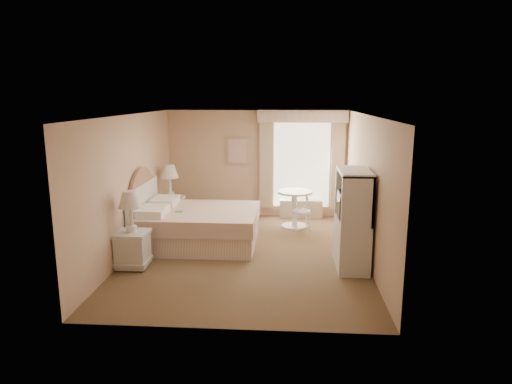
# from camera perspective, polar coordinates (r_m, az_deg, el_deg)

# --- Properties ---
(room) EXTENTS (4.21, 5.51, 2.51)m
(room) POSITION_cam_1_polar(r_m,az_deg,el_deg) (8.06, -1.21, 0.68)
(room) COLOR brown
(room) RESTS_ON ground
(window) EXTENTS (2.05, 0.22, 2.51)m
(window) POSITION_cam_1_polar(r_m,az_deg,el_deg) (10.63, 5.74, 3.86)
(window) COLOR white
(window) RESTS_ON room
(framed_art) EXTENTS (0.52, 0.04, 0.62)m
(framed_art) POSITION_cam_1_polar(r_m,az_deg,el_deg) (10.72, -2.31, 5.11)
(framed_art) COLOR tan
(framed_art) RESTS_ON room
(bed) EXTENTS (2.30, 1.81, 1.60)m
(bed) POSITION_cam_1_polar(r_m,az_deg,el_deg) (8.90, -8.07, -4.09)
(bed) COLOR tan
(bed) RESTS_ON room
(nightstand_near) EXTENTS (0.53, 0.53, 1.28)m
(nightstand_near) POSITION_cam_1_polar(r_m,az_deg,el_deg) (7.89, -15.23, -5.74)
(nightstand_near) COLOR silver
(nightstand_near) RESTS_ON room
(nightstand_far) EXTENTS (0.55, 0.55, 1.34)m
(nightstand_far) POSITION_cam_1_polar(r_m,az_deg,el_deg) (10.20, -10.65, -1.39)
(nightstand_far) COLOR silver
(nightstand_far) RESTS_ON room
(round_table) EXTENTS (0.76, 0.76, 0.80)m
(round_table) POSITION_cam_1_polar(r_m,az_deg,el_deg) (9.97, 4.89, -1.38)
(round_table) COLOR silver
(round_table) RESTS_ON room
(cafe_chair) EXTENTS (0.47, 0.47, 0.81)m
(cafe_chair) POSITION_cam_1_polar(r_m,az_deg,el_deg) (9.84, 5.61, -1.97)
(cafe_chair) COLOR silver
(cafe_chair) RESTS_ON room
(armoire) EXTENTS (0.50, 0.99, 1.65)m
(armoire) POSITION_cam_1_polar(r_m,az_deg,el_deg) (7.73, 11.99, -4.38)
(armoire) COLOR silver
(armoire) RESTS_ON room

